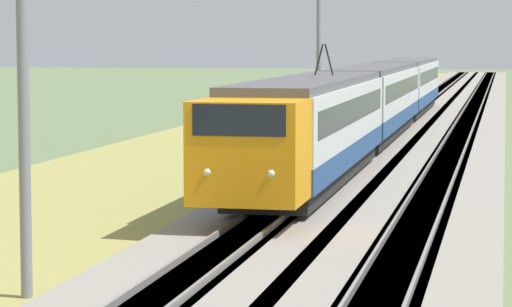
# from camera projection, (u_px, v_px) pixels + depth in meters

# --- Properties ---
(ballast_main) EXTENTS (240.00, 4.40, 0.30)m
(ballast_main) POSITION_uv_depth(u_px,v_px,m) (383.00, 134.00, 62.42)
(ballast_main) COLOR gray
(ballast_main) RESTS_ON ground
(ballast_adjacent) EXTENTS (240.00, 4.40, 0.30)m
(ballast_adjacent) POSITION_uv_depth(u_px,v_px,m) (461.00, 135.00, 61.62)
(ballast_adjacent) COLOR gray
(ballast_adjacent) RESTS_ON ground
(track_main) EXTENTS (240.00, 1.57, 0.45)m
(track_main) POSITION_uv_depth(u_px,v_px,m) (383.00, 134.00, 62.42)
(track_main) COLOR #4C4238
(track_main) RESTS_ON ground
(track_adjacent) EXTENTS (240.00, 1.57, 0.45)m
(track_adjacent) POSITION_uv_depth(u_px,v_px,m) (461.00, 135.00, 61.62)
(track_adjacent) COLOR #4C4238
(track_adjacent) RESTS_ON ground
(grass_verge) EXTENTS (240.00, 11.08, 0.12)m
(grass_verge) POSITION_uv_depth(u_px,v_px,m) (262.00, 134.00, 63.71)
(grass_verge) COLOR #99934C
(grass_verge) RESTS_ON ground
(passenger_train) EXTENTS (60.08, 2.84, 4.86)m
(passenger_train) POSITION_uv_depth(u_px,v_px,m) (375.00, 97.00, 58.11)
(passenger_train) COLOR orange
(passenger_train) RESTS_ON ground
(catenary_mast_near) EXTENTS (0.22, 2.56, 8.98)m
(catenary_mast_near) POSITION_uv_depth(u_px,v_px,m) (26.00, 59.00, 22.50)
(catenary_mast_near) COLOR slate
(catenary_mast_near) RESTS_ON ground
(catenary_mast_mid) EXTENTS (0.22, 2.56, 9.52)m
(catenary_mast_mid) POSITION_uv_depth(u_px,v_px,m) (320.00, 42.00, 57.96)
(catenary_mast_mid) COLOR slate
(catenary_mast_mid) RESTS_ON ground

